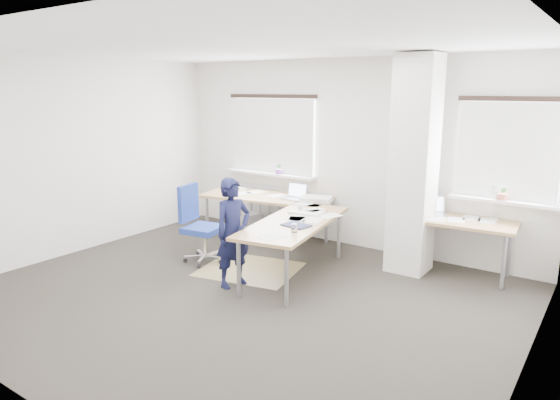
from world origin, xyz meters
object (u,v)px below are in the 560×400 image
Objects in this scene: desk_side at (459,223)px; task_chair at (201,241)px; person at (233,233)px; desk_main at (282,210)px.

desk_side is 1.35× the size of task_chair.
desk_side is 1.08× the size of person.
person reaches higher than desk_main.
task_chair is 0.80× the size of person.
desk_main is at bearing 20.79° from person.
task_chair is 1.08m from person.
desk_main is 2.36m from desk_side.
desk_main is 2.11× the size of person.
desk_side is 2.87m from person.
task_chair is at bearing -156.98° from desk_side.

